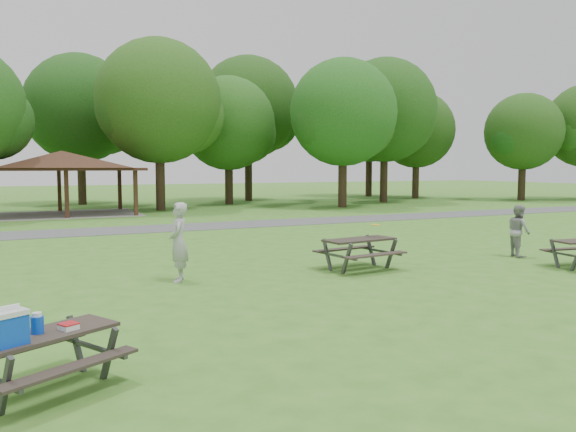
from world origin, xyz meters
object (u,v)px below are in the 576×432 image
(picnic_table_near, at_px, (32,340))
(frisbee_thrower, at_px, (178,242))
(frisbee_catcher, at_px, (519,231))
(picnic_table_middle, at_px, (359,246))

(picnic_table_near, distance_m, frisbee_thrower, 6.94)
(frisbee_thrower, distance_m, frisbee_catcher, 10.61)
(picnic_table_middle, height_order, frisbee_thrower, frisbee_thrower)
(picnic_table_middle, height_order, frisbee_catcher, frisbee_catcher)
(frisbee_catcher, bearing_deg, frisbee_thrower, 106.02)
(picnic_table_near, bearing_deg, frisbee_catcher, 20.13)
(picnic_table_near, xyz_separation_m, frisbee_thrower, (3.43, 6.03, 0.27))
(frisbee_thrower, height_order, frisbee_catcher, frisbee_thrower)
(picnic_table_near, xyz_separation_m, picnic_table_middle, (8.31, 5.46, -0.06))
(picnic_table_near, relative_size, frisbee_thrower, 1.14)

